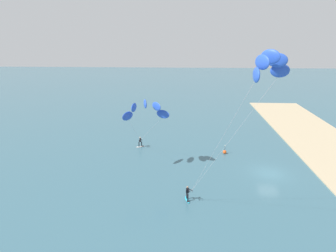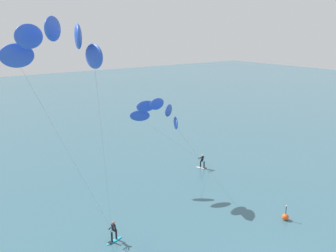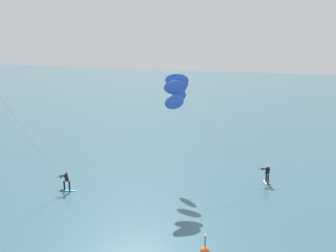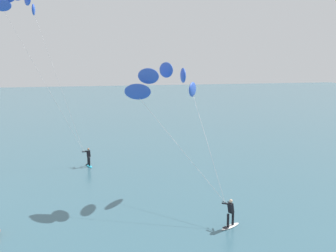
# 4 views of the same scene
# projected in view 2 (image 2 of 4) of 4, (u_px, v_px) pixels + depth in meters

# --- Properties ---
(kitesurfer_nearshore) EXTENTS (9.61, 5.94, 9.40)m
(kitesurfer_nearshore) POSITION_uv_depth(u_px,v_px,m) (159.00, 114.00, 34.30)
(kitesurfer_nearshore) COLOR white
(kitesurfer_nearshore) RESTS_ON ground
(kitesurfer_mid_water) EXTENTS (8.32, 8.18, 16.21)m
(kitesurfer_mid_water) POSITION_uv_depth(u_px,v_px,m) (58.00, 57.00, 16.55)
(kitesurfer_mid_water) COLOR #23ADD1
(kitesurfer_mid_water) RESTS_ON ground
(marker_buoy) EXTENTS (0.56, 0.56, 1.38)m
(marker_buoy) POSITION_uv_depth(u_px,v_px,m) (285.00, 217.00, 30.53)
(marker_buoy) COLOR #EA5119
(marker_buoy) RESTS_ON ground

